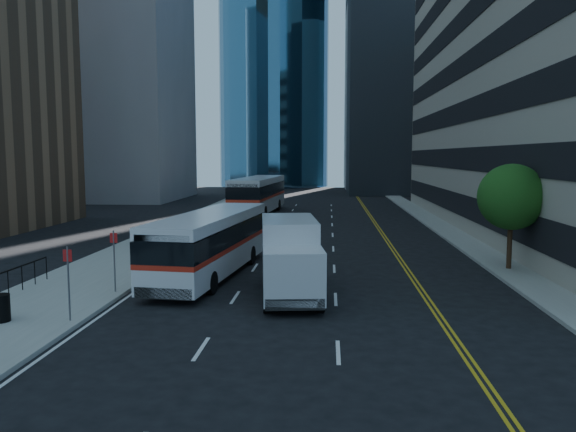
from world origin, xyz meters
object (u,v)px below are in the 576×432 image
(box_truck, at_px, (290,256))
(trash_can, at_px, (1,308))
(bus_rear, at_px, (258,194))
(bus_front, at_px, (211,242))
(street_tree, at_px, (512,197))

(box_truck, distance_m, trash_can, 10.49)
(bus_rear, height_order, trash_can, bus_rear)
(trash_can, bearing_deg, bus_rear, 83.68)
(trash_can, bearing_deg, box_truck, 27.04)
(bus_front, bearing_deg, street_tree, 14.50)
(bus_rear, distance_m, box_truck, 32.13)
(street_tree, bearing_deg, bus_rear, 120.80)
(street_tree, xyz_separation_m, trash_can, (-19.64, -10.27, -3.04))
(street_tree, height_order, bus_rear, street_tree)
(bus_front, xyz_separation_m, bus_rear, (-1.32, 28.18, 0.31))
(street_tree, distance_m, bus_front, 14.56)
(street_tree, relative_size, bus_rear, 0.37)
(bus_rear, relative_size, box_truck, 2.10)
(bus_front, distance_m, box_truck, 5.28)
(street_tree, xyz_separation_m, bus_rear, (-15.60, 26.17, -1.72))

